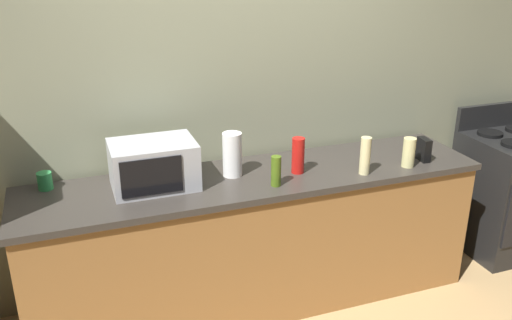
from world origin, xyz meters
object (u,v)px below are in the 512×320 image
stove_range (506,193)px  bottle_hand_soap (365,156)px  bottle_vinegar (409,152)px  bottle_hot_sauce (298,155)px  cordless_phone (424,149)px  paper_towel_roll (232,154)px  bottle_olive_oil (276,171)px  microwave (153,165)px  mug_green (45,181)px

stove_range → bottle_hand_soap: (-1.37, -0.20, 0.56)m
bottle_hand_soap → bottle_vinegar: bearing=1.7°
stove_range → bottle_hot_sauce: size_ratio=4.84×
cordless_phone → paper_towel_roll: bearing=176.9°
cordless_phone → bottle_olive_oil: (-1.04, -0.04, 0.02)m
bottle_hot_sauce → bottle_olive_oil: 0.24m
stove_range → microwave: bearing=178.9°
cordless_phone → stove_range: bearing=14.1°
stove_range → mug_green: stove_range is taller
microwave → bottle_hot_sauce: (0.86, -0.09, -0.02)m
cordless_phone → bottle_hot_sauce: bearing=179.3°
cordless_phone → bottle_hand_soap: 0.48m
stove_range → cordless_phone: stove_range is taller
paper_towel_roll → mug_green: bearing=170.9°
cordless_phone → bottle_vinegar: 0.16m
stove_range → paper_towel_roll: (-2.13, 0.05, 0.57)m
stove_range → bottle_olive_oil: size_ratio=5.95×
bottle_vinegar → bottle_hand_soap: (-0.32, -0.01, 0.02)m
bottle_hand_soap → bottle_olive_oil: bearing=178.1°
paper_towel_roll → bottle_olive_oil: paper_towel_roll is taller
mug_green → microwave: bearing=-16.2°
paper_towel_roll → bottle_olive_oil: bearing=-50.3°
cordless_phone → bottle_olive_oil: bearing=-172.1°
mug_green → bottle_hot_sauce: bearing=-10.3°
bottle_hot_sauce → bottle_vinegar: 0.71m
mug_green → bottle_olive_oil: bearing=-17.7°
bottle_vinegar → bottle_hand_soap: 0.32m
cordless_phone → bottle_vinegar: size_ratio=0.80×
stove_range → bottle_hand_soap: size_ratio=4.61×
bottle_olive_oil → mug_green: 1.32m
stove_range → bottle_hot_sauce: bottle_hot_sauce is taller
cordless_phone → bottle_olive_oil: 1.04m
bottle_hand_soap → mug_green: (-1.83, 0.42, -0.07)m
microwave → bottle_vinegar: bearing=-8.7°
bottle_hand_soap → mug_green: bearing=167.1°
microwave → cordless_phone: size_ratio=3.20×
paper_towel_roll → bottle_hot_sauce: bearing=-13.6°
bottle_hot_sauce → bottle_olive_oil: size_ratio=1.23×
cordless_phone → mug_green: bearing=176.7°
stove_range → cordless_phone: bearing=-171.4°
bottle_hot_sauce → bottle_vinegar: bearing=-11.9°
microwave → bottle_olive_oil: bearing=-19.0°
paper_towel_roll → bottle_hot_sauce: size_ratio=1.21×
microwave → paper_towel_roll: (0.47, 0.00, 0.00)m
bottle_vinegar → bottle_hand_soap: size_ratio=0.80×
bottle_hot_sauce → mug_green: bottle_hot_sauce is taller
paper_towel_roll → bottle_olive_oil: size_ratio=1.49×
paper_towel_roll → bottle_hot_sauce: 0.40m
paper_towel_roll → cordless_phone: size_ratio=1.80×
bottle_olive_oil → bottle_hand_soap: bottle_hand_soap is taller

